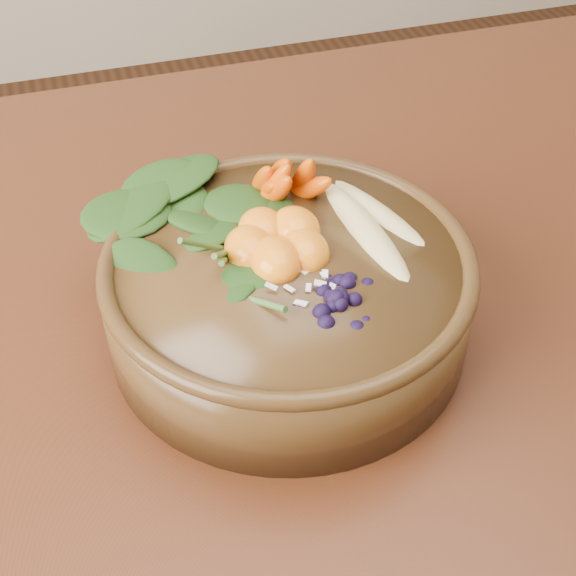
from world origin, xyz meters
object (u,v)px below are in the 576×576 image
at_px(kale_heap, 197,216).
at_px(blueberry_pile, 338,282).
at_px(stoneware_bowl, 288,296).
at_px(mandarin_cluster, 277,230).
at_px(dining_table, 492,298).
at_px(banana_halves, 372,206).
at_px(carrot_cluster, 289,148).

bearing_deg(kale_heap, blueberry_pile, -52.16).
xyz_separation_m(stoneware_bowl, blueberry_pile, (0.02, -0.06, 0.06)).
xyz_separation_m(stoneware_bowl, kale_heap, (-0.07, 0.05, 0.07)).
bearing_deg(blueberry_pile, stoneware_bowl, 108.91).
relative_size(kale_heap, mandarin_cluster, 2.07).
xyz_separation_m(dining_table, stoneware_bowl, (-0.26, -0.07, 0.14)).
relative_size(stoneware_bowl, blueberry_pile, 2.16).
xyz_separation_m(kale_heap, blueberry_pile, (0.09, -0.11, -0.00)).
height_order(stoneware_bowl, blueberry_pile, blueberry_pile).
bearing_deg(banana_halves, mandarin_cluster, 170.25).
xyz_separation_m(mandarin_cluster, blueberry_pile, (0.02, -0.08, 0.00)).
relative_size(stoneware_bowl, kale_heap, 1.53).
height_order(stoneware_bowl, mandarin_cluster, mandarin_cluster).
relative_size(dining_table, kale_heap, 7.72).
height_order(mandarin_cluster, blueberry_pile, blueberry_pile).
bearing_deg(kale_heap, dining_table, 3.57).
bearing_deg(carrot_cluster, dining_table, -22.95).
bearing_deg(carrot_cluster, kale_heap, -169.49).
distance_m(stoneware_bowl, banana_halves, 0.11).
bearing_deg(mandarin_cluster, kale_heap, 154.26).
bearing_deg(banana_halves, stoneware_bowl, -177.26).
bearing_deg(dining_table, kale_heap, -176.43).
relative_size(dining_table, mandarin_cluster, 15.94).
distance_m(banana_halves, blueberry_pile, 0.11).
bearing_deg(banana_halves, carrot_cluster, 113.06).
relative_size(dining_table, stoneware_bowl, 5.06).
bearing_deg(banana_halves, kale_heap, 156.45).
bearing_deg(banana_halves, dining_table, -3.02).
xyz_separation_m(dining_table, banana_halves, (-0.17, -0.04, 0.19)).
distance_m(kale_heap, carrot_cluster, 0.11).
distance_m(dining_table, stoneware_bowl, 0.30).
xyz_separation_m(banana_halves, blueberry_pile, (-0.07, -0.09, 0.01)).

